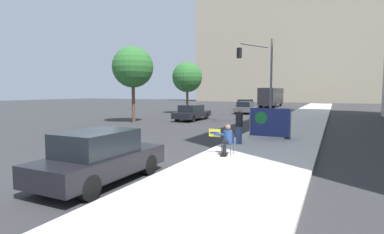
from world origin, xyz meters
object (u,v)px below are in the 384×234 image
Objects in this scene: traffic_light_pole at (259,68)px; pedestrian_behind at (287,123)px; jogger_on_sidewalk at (239,126)px; street_tree_near_curb at (133,67)px; car_on_road_midblock at (246,108)px; street_tree_midblock at (187,77)px; protest_banner at (269,122)px; car_on_road_distant at (246,105)px; city_bus_on_road at (271,96)px; parked_car_curbside at (100,157)px; seated_protester at (227,139)px; car_on_road_nearest at (192,113)px.

pedestrian_behind is at bearing -65.39° from traffic_light_pole.
street_tree_near_curb is at bearing -31.25° from jogger_on_sidewalk.
car_on_road_midblock is 7.88m from street_tree_midblock.
street_tree_near_curb is (-5.86, -14.21, 3.94)m from car_on_road_midblock.
pedestrian_behind and protest_banner have the same top height.
traffic_light_pole reaches higher than protest_banner.
jogger_on_sidewalk is 10.10m from traffic_light_pole.
street_tree_near_curb is at bearing -100.71° from car_on_road_distant.
parked_car_curbside is at bearing -85.11° from city_bus_on_road.
pedestrian_behind is 0.92m from protest_banner.
seated_protester is 0.54× the size of protest_banner.
street_tree_midblock is (-0.50, 11.27, -0.34)m from street_tree_near_curb.
car_on_road_distant is at bearing -115.18° from pedestrian_behind.
car_on_road_midblock is at bearing -74.66° from jogger_on_sidewalk.
pedestrian_behind is 0.26× the size of street_tree_midblock.
street_tree_near_curb reaches higher than street_tree_midblock.
jogger_on_sidewalk is 29.06m from car_on_road_distant.
protest_banner is 27.13m from car_on_road_distant.
car_on_road_nearest is 0.75× the size of street_tree_near_curb.
car_on_road_midblock is at bearing 108.95° from protest_banner.
car_on_road_nearest is at bearing -54.00° from jogger_on_sidewalk.
seated_protester is 41.58m from city_bus_on_road.
traffic_light_pole is 20.00m from car_on_road_distant.
protest_banner is 20.90m from street_tree_midblock.
street_tree_near_curb reaches higher than seated_protester.
jogger_on_sidewalk is 22.18m from street_tree_midblock.
car_on_road_distant is (-7.74, 30.65, -0.01)m from seated_protester.
jogger_on_sidewalk is 22.06m from car_on_road_midblock.
pedestrian_behind is at bearing 17.34° from protest_banner.
car_on_road_distant is (-7.47, 28.08, -0.24)m from jogger_on_sidewalk.
jogger_on_sidewalk is at bearing 74.90° from parked_car_curbside.
traffic_light_pole is 1.54× the size of parked_car_curbside.
protest_banner is 0.48× the size of car_on_road_distant.
protest_banner reaches higher than parked_car_curbside.
city_bus_on_road is 32.03m from street_tree_near_curb.
city_bus_on_road is (-0.29, 17.20, 1.13)m from car_on_road_midblock.
jogger_on_sidewalk reaches higher than pedestrian_behind.
car_on_road_nearest is (-6.38, 1.42, -3.70)m from traffic_light_pole.
traffic_light_pole is at bearing -71.69° from car_on_road_distant.
pedestrian_behind is at bearing -124.96° from jogger_on_sidewalk.
street_tree_midblock is (-12.90, 16.11, 3.33)m from protest_banner.
parked_car_curbside is at bearing -68.70° from street_tree_midblock.
street_tree_near_curb is (-5.57, -31.41, 2.82)m from city_bus_on_road.
jogger_on_sidewalk is 2.49m from protest_banner.
car_on_road_distant is at bearing 113.38° from seated_protester.
protest_banner is 0.34× the size of traffic_light_pole.
street_tree_near_curb reaches higher than parked_car_curbside.
street_tree_midblock reaches higher than protest_banner.
city_bus_on_road is 21.18m from street_tree_midblock.
pedestrian_behind is 14.52m from street_tree_near_curb.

